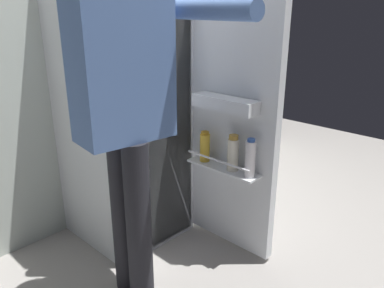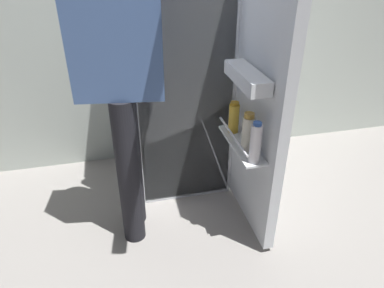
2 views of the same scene
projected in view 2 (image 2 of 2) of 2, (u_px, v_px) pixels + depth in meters
The scene contains 3 objects.
ground_plane at pixel (196, 222), 2.14m from camera, with size 6.13×6.13×0.00m, color gray.
refrigerator at pixel (182, 65), 2.16m from camera, with size 0.65×1.18×1.64m.
person at pixel (121, 59), 1.60m from camera, with size 0.55×0.77×1.69m.
Camera 2 is at (-0.39, -1.57, 1.48)m, focal length 33.00 mm.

